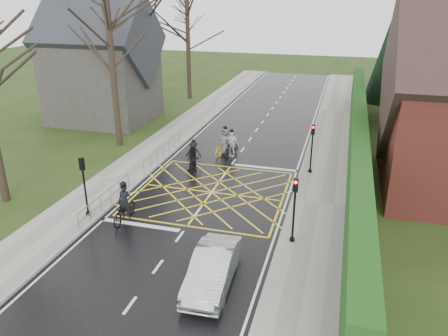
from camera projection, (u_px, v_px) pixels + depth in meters
The scene contains 22 objects.
ground at pixel (212, 192), 24.74m from camera, with size 120.00×120.00×0.00m, color black.
road at pixel (212, 192), 24.74m from camera, with size 9.00×80.00×0.01m, color black.
sidewalk_right at pixel (319, 204), 23.20m from camera, with size 3.00×80.00×0.15m, color gray.
sidewalk_left at pixel (116, 180), 26.22m from camera, with size 3.00×80.00×0.15m, color gray.
stone_wall at pixel (354, 163), 28.01m from camera, with size 0.50×38.00×0.70m, color slate.
hedge at pixel (358, 137), 27.35m from camera, with size 0.90×38.00×2.80m, color #0E3510.
conifer at pixel (392, 52), 43.35m from camera, with size 4.60×4.60×10.00m.
church at pixel (101, 63), 37.01m from camera, with size 8.80×7.80×11.00m.
tree_near at pixel (109, 34), 29.39m from camera, with size 9.24×9.24×11.44m.
tree_mid at pixel (146, 17), 36.51m from camera, with size 10.08×10.08×12.48m.
tree_far at pixel (188, 28), 44.01m from camera, with size 8.40×8.40×10.40m.
railing_south at pixel (105, 196), 22.49m from camera, with size 0.05×5.04×1.03m.
railing_north at pixel (163, 149), 29.18m from camera, with size 0.05×6.04×1.03m.
traffic_light_ne at pixel (312, 149), 26.57m from camera, with size 0.24×0.31×3.21m.
traffic_light_se at pixel (294, 211), 19.08m from camera, with size 0.24×0.31×3.21m.
traffic_light_sw at pixel (85, 187), 21.39m from camera, with size 0.24×0.31×3.21m.
cyclist_rear at pixel (125, 208), 21.45m from camera, with size 0.77×2.17×2.10m.
cyclist_back at pixel (193, 162), 27.39m from camera, with size 0.87×1.81×1.76m.
cyclist_mid at pixel (193, 156), 28.41m from camera, with size 1.11×1.88×1.77m.
cyclist_front at pixel (231, 147), 29.85m from camera, with size 1.14×2.05×1.98m.
cyclist_lead at pixel (225, 145), 30.25m from camera, with size 1.41×2.25×2.06m.
car at pixel (213, 269), 16.74m from camera, with size 1.49×4.27×1.41m, color silver.
Camera 1 is at (6.76, -21.38, 10.56)m, focal length 35.00 mm.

